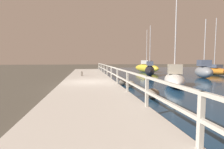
% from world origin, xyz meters
% --- Properties ---
extents(ground_plane, '(120.00, 120.00, 0.00)m').
position_xyz_m(ground_plane, '(0.00, 0.00, 0.00)').
color(ground_plane, '#4C473D').
extents(dock_walkway, '(4.06, 36.00, 0.35)m').
position_xyz_m(dock_walkway, '(0.00, 0.00, 0.18)').
color(dock_walkway, beige).
rests_on(dock_walkway, ground).
extents(railing, '(0.10, 32.50, 1.10)m').
position_xyz_m(railing, '(1.93, 0.00, 1.10)').
color(railing, beige).
rests_on(railing, dock_walkway).
extents(boulder_near_dock, '(0.65, 0.58, 0.48)m').
position_xyz_m(boulder_near_dock, '(2.68, 0.14, 0.24)').
color(boulder_near_dock, '#666056').
rests_on(boulder_near_dock, ground).
extents(boulder_far_strip, '(0.72, 0.65, 0.54)m').
position_xyz_m(boulder_far_strip, '(3.22, -4.67, 0.27)').
color(boulder_far_strip, slate).
rests_on(boulder_far_strip, ground).
extents(boulder_mid_strip, '(0.69, 0.62, 0.52)m').
position_xyz_m(boulder_mid_strip, '(2.93, -1.09, 0.26)').
color(boulder_mid_strip, gray).
rests_on(boulder_mid_strip, ground).
extents(mooring_bollard, '(0.24, 0.24, 0.52)m').
position_xyz_m(mooring_bollard, '(-0.66, 4.87, 0.61)').
color(mooring_bollard, gray).
rests_on(mooring_bollard, dock_walkway).
extents(sailboat_white, '(3.42, 5.27, 7.57)m').
position_xyz_m(sailboat_white, '(6.45, -0.86, 0.62)').
color(sailboat_white, white).
rests_on(sailboat_white, water_surface).
extents(sailboat_yellow, '(3.19, 5.36, 6.69)m').
position_xyz_m(sailboat_yellow, '(9.42, 13.65, 0.76)').
color(sailboat_yellow, gold).
rests_on(sailboat_yellow, water_surface).
extents(sailboat_black, '(2.59, 4.64, 6.15)m').
position_xyz_m(sailboat_black, '(7.64, 7.49, 0.76)').
color(sailboat_black, black).
rests_on(sailboat_black, water_surface).
extents(sailboat_orange, '(1.90, 5.11, 7.47)m').
position_xyz_m(sailboat_orange, '(16.90, 7.98, 0.57)').
color(sailboat_orange, orange).
rests_on(sailboat_orange, water_surface).
extents(sailboat_gray, '(2.30, 3.49, 6.40)m').
position_xyz_m(sailboat_gray, '(12.70, 4.34, 0.82)').
color(sailboat_gray, gray).
rests_on(sailboat_gray, water_surface).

